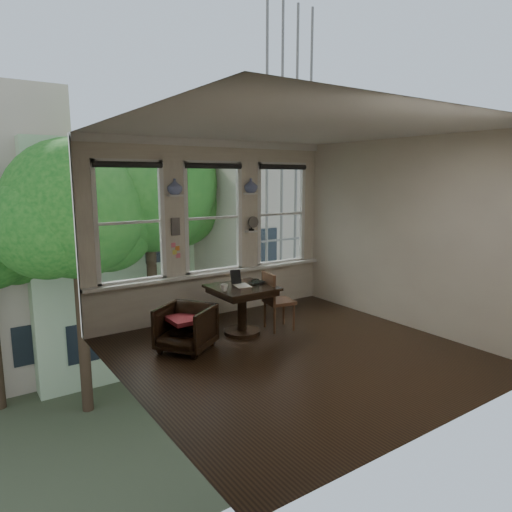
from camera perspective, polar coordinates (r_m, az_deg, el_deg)
ground at (r=6.41m, az=4.79°, el=-12.05°), size 4.50×4.50×0.00m
ceiling at (r=5.98m, az=5.21°, el=15.67°), size 4.50×4.50×0.00m
wall_back at (r=7.87m, az=-5.44°, el=3.33°), size 4.50×0.00×4.50m
wall_front at (r=4.54m, az=23.29°, el=-2.26°), size 4.50×0.00×4.50m
wall_left at (r=4.93m, az=-15.71°, el=-0.91°), size 0.00×4.50×4.50m
wall_right at (r=7.63m, az=18.20°, el=2.67°), size 0.00×4.50×4.50m
window_left at (r=7.27m, az=-15.54°, el=4.06°), size 1.10×0.12×1.90m
window_center at (r=7.85m, az=-5.47°, el=4.78°), size 1.10×0.12×1.90m
window_right at (r=8.65m, az=3.01°, el=5.27°), size 1.10×0.12×1.90m
shelf_left at (r=7.41m, az=-10.09°, el=7.47°), size 0.26×0.16×0.03m
shelf_right at (r=8.12m, az=-0.64°, el=7.81°), size 0.26×0.16×0.03m
intercom at (r=7.48m, az=-10.07°, el=3.65°), size 0.14×0.06×0.28m
sticky_notes at (r=7.53m, az=-10.00°, el=1.00°), size 0.16×0.01×0.24m
desk_fan at (r=8.14m, az=-0.56°, el=3.80°), size 0.20×0.20×0.24m
vase_left at (r=7.41m, az=-10.12°, el=8.54°), size 0.24×0.24×0.25m
vase_right at (r=8.12m, az=-0.65°, el=8.80°), size 0.24×0.24×0.25m
table at (r=7.04m, az=-1.76°, el=-6.78°), size 0.90×0.90×0.75m
armchair_left at (r=6.48m, az=-8.76°, el=-8.88°), size 0.97×0.97×0.64m
cushion_red at (r=6.44m, az=-8.79°, el=-7.80°), size 0.45×0.45×0.06m
side_chair_right at (r=7.24m, az=2.93°, el=-5.62°), size 0.49×0.49×0.92m
laptop at (r=7.09m, az=0.71°, el=-3.38°), size 0.38×0.25×0.03m
mug at (r=6.66m, az=-3.99°, el=-3.98°), size 0.14×0.14×0.10m
drinking_glass at (r=6.98m, az=-0.07°, el=-3.31°), size 0.15×0.15×0.10m
tablet at (r=7.09m, az=-2.56°, el=-2.62°), size 0.17×0.11×0.22m
papers at (r=6.99m, az=-1.76°, el=-3.70°), size 0.27×0.34×0.00m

